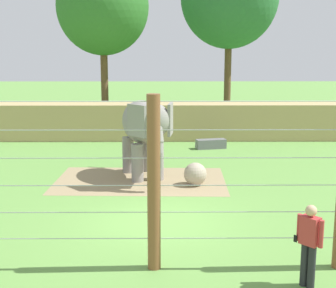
% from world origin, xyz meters
% --- Properties ---
extents(ground_plane, '(120.00, 120.00, 0.00)m').
position_xyz_m(ground_plane, '(0.00, 0.00, 0.00)').
color(ground_plane, '#609342').
extents(dirt_patch, '(6.11, 3.94, 0.01)m').
position_xyz_m(dirt_patch, '(-0.65, 4.11, 0.00)').
color(dirt_patch, '#937F5B').
rests_on(dirt_patch, ground).
extents(embankment_wall, '(36.00, 1.80, 1.85)m').
position_xyz_m(embankment_wall, '(0.00, 12.38, 0.93)').
color(embankment_wall, tan).
rests_on(embankment_wall, ground).
extents(elephant, '(2.17, 3.71, 2.85)m').
position_xyz_m(elephant, '(-0.51, 4.49, 1.89)').
color(elephant, gray).
rests_on(elephant, ground).
extents(enrichment_ball, '(0.78, 0.78, 0.78)m').
position_xyz_m(enrichment_ball, '(1.26, 3.51, 0.39)').
color(enrichment_ball, tan).
rests_on(enrichment_ball, ground).
extents(cable_fence, '(8.82, 0.28, 3.71)m').
position_xyz_m(cable_fence, '(-0.01, -2.89, 1.86)').
color(cable_fence, brown).
rests_on(cable_fence, ground).
extents(zookeeper, '(0.48, 0.49, 1.67)m').
position_xyz_m(zookeeper, '(2.99, -3.73, 0.93)').
color(zookeeper, '#232328').
rests_on(zookeeper, ground).
extents(feed_trough, '(1.47, 0.79, 0.44)m').
position_xyz_m(feed_trough, '(2.40, 9.78, 0.22)').
color(feed_trough, slate).
rests_on(feed_trough, ground).
extents(tree_far_left, '(5.50, 5.50, 10.03)m').
position_xyz_m(tree_far_left, '(-3.47, 17.25, 7.12)').
color(tree_far_left, brown).
rests_on(tree_far_left, ground).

